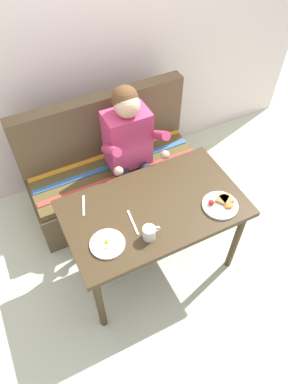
{
  "coord_description": "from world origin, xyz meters",
  "views": [
    {
      "loc": [
        -0.7,
        -1.26,
        2.57
      ],
      "look_at": [
        0.0,
        0.15,
        0.72
      ],
      "focal_mm": 33.15,
      "sensor_mm": 36.0,
      "label": 1
    }
  ],
  "objects_px": {
    "table": "(154,214)",
    "fork": "(84,205)",
    "plate_breakfast": "(221,204)",
    "knife": "(133,222)",
    "coffee_mug": "(149,233)",
    "person": "(131,146)",
    "plate_eggs": "(107,244)",
    "couch": "(113,173)"
  },
  "relations": [
    {
      "from": "table",
      "to": "fork",
      "type": "height_order",
      "value": "fork"
    },
    {
      "from": "plate_breakfast",
      "to": "knife",
      "type": "distance_m",
      "value": 0.59
    },
    {
      "from": "fork",
      "to": "coffee_mug",
      "type": "bearing_deg",
      "value": -36.55
    },
    {
      "from": "person",
      "to": "fork",
      "type": "relative_size",
      "value": 7.13
    },
    {
      "from": "plate_eggs",
      "to": "couch",
      "type": "bearing_deg",
      "value": 66.66
    },
    {
      "from": "fork",
      "to": "couch",
      "type": "bearing_deg",
      "value": 72.42
    },
    {
      "from": "plate_breakfast",
      "to": "knife",
      "type": "height_order",
      "value": "plate_breakfast"
    },
    {
      "from": "plate_eggs",
      "to": "plate_breakfast",
      "type": "bearing_deg",
      "value": -3.84
    },
    {
      "from": "plate_eggs",
      "to": "fork",
      "type": "xyz_separation_m",
      "value": [
        -0.03,
        0.35,
        -0.01
      ]
    },
    {
      "from": "table",
      "to": "couch",
      "type": "distance_m",
      "value": 0.83
    },
    {
      "from": "table",
      "to": "knife",
      "type": "relative_size",
      "value": 6.0
    },
    {
      "from": "couch",
      "to": "plate_breakfast",
      "type": "bearing_deg",
      "value": -67.26
    },
    {
      "from": "table",
      "to": "coffee_mug",
      "type": "xyz_separation_m",
      "value": [
        -0.14,
        -0.2,
        0.13
      ]
    },
    {
      "from": "table",
      "to": "coffee_mug",
      "type": "height_order",
      "value": "coffee_mug"
    },
    {
      "from": "couch",
      "to": "fork",
      "type": "bearing_deg",
      "value": -126.92
    },
    {
      "from": "plate_breakfast",
      "to": "plate_eggs",
      "type": "distance_m",
      "value": 0.79
    },
    {
      "from": "plate_breakfast",
      "to": "knife",
      "type": "xyz_separation_m",
      "value": [
        -0.58,
        0.13,
        -0.01
      ]
    },
    {
      "from": "plate_breakfast",
      "to": "fork",
      "type": "distance_m",
      "value": 0.91
    },
    {
      "from": "couch",
      "to": "plate_breakfast",
      "type": "relative_size",
      "value": 6.07
    },
    {
      "from": "plate_eggs",
      "to": "fork",
      "type": "relative_size",
      "value": 1.27
    },
    {
      "from": "coffee_mug",
      "to": "knife",
      "type": "distance_m",
      "value": 0.16
    },
    {
      "from": "coffee_mug",
      "to": "fork",
      "type": "xyz_separation_m",
      "value": [
        -0.28,
        0.41,
        -0.05
      ]
    },
    {
      "from": "table",
      "to": "plate_breakfast",
      "type": "distance_m",
      "value": 0.45
    },
    {
      "from": "person",
      "to": "plate_breakfast",
      "type": "distance_m",
      "value": 0.83
    },
    {
      "from": "knife",
      "to": "couch",
      "type": "bearing_deg",
      "value": 83.36
    },
    {
      "from": "table",
      "to": "person",
      "type": "height_order",
      "value": "person"
    },
    {
      "from": "couch",
      "to": "coffee_mug",
      "type": "relative_size",
      "value": 12.2
    },
    {
      "from": "couch",
      "to": "fork",
      "type": "relative_size",
      "value": 8.47
    },
    {
      "from": "plate_eggs",
      "to": "coffee_mug",
      "type": "relative_size",
      "value": 1.83
    },
    {
      "from": "person",
      "to": "couch",
      "type": "bearing_deg",
      "value": 122.07
    },
    {
      "from": "couch",
      "to": "coffee_mug",
      "type": "distance_m",
      "value": 1.07
    },
    {
      "from": "plate_breakfast",
      "to": "coffee_mug",
      "type": "height_order",
      "value": "coffee_mug"
    },
    {
      "from": "coffee_mug",
      "to": "fork",
      "type": "bearing_deg",
      "value": 124.11
    },
    {
      "from": "plate_breakfast",
      "to": "fork",
      "type": "relative_size",
      "value": 1.4
    },
    {
      "from": "plate_breakfast",
      "to": "fork",
      "type": "xyz_separation_m",
      "value": [
        -0.81,
        0.4,
        -0.01
      ]
    },
    {
      "from": "couch",
      "to": "plate_eggs",
      "type": "distance_m",
      "value": 1.06
    },
    {
      "from": "person",
      "to": "knife",
      "type": "relative_size",
      "value": 6.06
    },
    {
      "from": "coffee_mug",
      "to": "plate_eggs",
      "type": "bearing_deg",
      "value": 165.72
    },
    {
      "from": "table",
      "to": "plate_eggs",
      "type": "distance_m",
      "value": 0.42
    },
    {
      "from": "person",
      "to": "fork",
      "type": "bearing_deg",
      "value": -144.3
    },
    {
      "from": "couch",
      "to": "plate_breakfast",
      "type": "height_order",
      "value": "couch"
    },
    {
      "from": "couch",
      "to": "person",
      "type": "bearing_deg",
      "value": -57.93
    }
  ]
}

